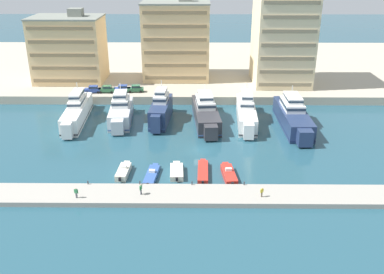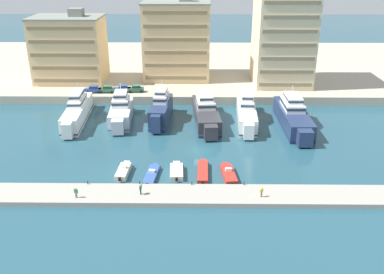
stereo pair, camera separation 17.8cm
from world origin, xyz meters
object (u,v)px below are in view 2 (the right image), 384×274
at_px(motorboat_cream_mid_left, 177,172).
at_px(car_green_center_left, 136,88).
at_px(yacht_white_center, 246,112).
at_px(yacht_silver_left, 121,111).
at_px(motorboat_cream_far_left, 123,171).
at_px(yacht_charcoal_center_left, 206,112).
at_px(pedestrian_mid_deck, 76,192).
at_px(motorboat_red_center_left, 203,172).
at_px(pedestrian_far_side, 141,188).
at_px(car_blue_far_left, 93,89).
at_px(yacht_navy_mid_left, 161,110).
at_px(pedestrian_near_edge, 262,191).
at_px(yacht_navy_center_right, 293,116).
at_px(motorboat_blue_left, 152,175).
at_px(car_green_left, 107,89).
at_px(car_blue_mid_left, 123,88).
at_px(motorboat_red_center, 229,174).
at_px(yacht_white_far_left, 77,111).

relative_size(motorboat_cream_mid_left, car_green_center_left, 1.51).
bearing_deg(yacht_white_center, yacht_silver_left, 179.86).
xyz_separation_m(motorboat_cream_far_left, car_green_center_left, (-3.11, 40.06, 2.44)).
height_order(yacht_charcoal_center_left, pedestrian_mid_deck, yacht_charcoal_center_left).
height_order(motorboat_red_center_left, pedestrian_far_side, pedestrian_far_side).
relative_size(yacht_charcoal_center_left, car_blue_far_left, 5.15).
relative_size(yacht_navy_mid_left, pedestrian_near_edge, 10.36).
relative_size(yacht_navy_mid_left, yacht_navy_center_right, 0.72).
height_order(motorboat_cream_far_left, motorboat_red_center_left, motorboat_cream_far_left).
bearing_deg(motorboat_blue_left, car_green_center_left, 100.95).
height_order(yacht_silver_left, pedestrian_far_side, yacht_silver_left).
distance_m(yacht_silver_left, car_green_left, 15.88).
bearing_deg(car_blue_mid_left, motorboat_red_center_left, -63.71).
height_order(yacht_silver_left, motorboat_blue_left, yacht_silver_left).
relative_size(yacht_charcoal_center_left, motorboat_red_center_left, 2.59).
bearing_deg(car_blue_far_left, motorboat_blue_left, -65.34).
relative_size(yacht_white_center, car_green_center_left, 5.01).
bearing_deg(car_blue_mid_left, motorboat_cream_mid_left, -69.03).
height_order(motorboat_red_center, car_blue_mid_left, car_blue_mid_left).
relative_size(car_green_left, pedestrian_near_edge, 2.61).
distance_m(motorboat_cream_mid_left, pedestrian_near_edge, 15.54).
relative_size(car_green_center_left, pedestrian_far_side, 2.44).
bearing_deg(motorboat_red_center_left, yacht_white_far_left, 137.95).
height_order(pedestrian_mid_deck, pedestrian_far_side, pedestrian_far_side).
xyz_separation_m(yacht_charcoal_center_left, yacht_navy_center_right, (18.53, -2.22, 0.14)).
distance_m(yacht_white_far_left, yacht_navy_mid_left, 18.42).
distance_m(motorboat_cream_far_left, motorboat_blue_left, 4.88).
bearing_deg(car_blue_far_left, car_green_left, 2.34).
bearing_deg(car_green_center_left, yacht_silver_left, -94.71).
distance_m(motorboat_red_center_left, car_blue_mid_left, 44.47).
xyz_separation_m(yacht_silver_left, motorboat_cream_mid_left, (13.25, -24.59, -1.85)).
bearing_deg(yacht_silver_left, car_green_left, 111.82).
bearing_deg(yacht_white_far_left, yacht_charcoal_center_left, -0.63).
height_order(motorboat_blue_left, motorboat_red_center, motorboat_red_center).
xyz_separation_m(yacht_white_center, car_blue_mid_left, (-29.46, 15.34, 0.65)).
xyz_separation_m(yacht_navy_center_right, car_green_left, (-43.02, 17.16, 0.63)).
relative_size(yacht_navy_mid_left, motorboat_cream_mid_left, 2.56).
height_order(motorboat_blue_left, car_blue_mid_left, car_blue_mid_left).
bearing_deg(yacht_white_far_left, yacht_navy_mid_left, 0.39).
height_order(yacht_navy_mid_left, motorboat_blue_left, yacht_navy_mid_left).
height_order(yacht_navy_center_right, pedestrian_near_edge, yacht_navy_center_right).
height_order(motorboat_cream_far_left, car_blue_mid_left, car_blue_mid_left).
bearing_deg(car_blue_mid_left, car_blue_far_left, -174.64).
height_order(car_green_left, pedestrian_far_side, car_green_left).
distance_m(yacht_charcoal_center_left, car_green_center_left, 23.26).
xyz_separation_m(yacht_navy_center_right, motorboat_red_center_left, (-19.48, -22.11, -1.92)).
relative_size(motorboat_cream_far_left, motorboat_red_center_left, 0.75).
bearing_deg(car_blue_mid_left, motorboat_red_center, -59.64).
bearing_deg(yacht_white_center, car_green_left, 156.07).
bearing_deg(motorboat_blue_left, car_blue_mid_left, 105.31).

